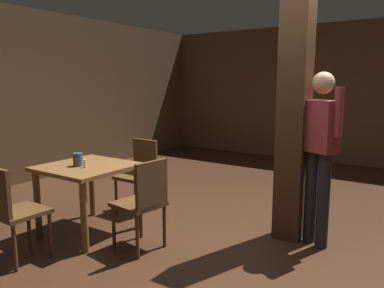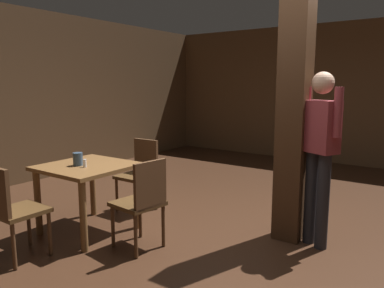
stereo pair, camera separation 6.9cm
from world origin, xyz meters
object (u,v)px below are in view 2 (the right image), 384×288
chair_north (140,171)px  napkin_cup (78,159)px  salt_shaker (85,163)px  chair_east (143,200)px  dining_table (88,177)px  standing_person (319,147)px  chair_south (11,207)px

chair_north → napkin_cup: 0.99m
chair_north → salt_shaker: bearing=-83.3°
salt_shaker → chair_east: bearing=6.5°
dining_table → chair_north: 0.87m
dining_table → chair_north: (-0.03, 0.86, -0.10)m
standing_person → napkin_cup: bearing=-152.6°
dining_table → salt_shaker: (0.08, -0.09, 0.18)m
standing_person → chair_east: bearing=-141.5°
chair_east → napkin_cup: chair_east is taller
chair_north → salt_shaker: 1.00m
chair_south → napkin_cup: 0.84m
napkin_cup → standing_person: standing_person is taller
dining_table → napkin_cup: (-0.05, -0.08, 0.20)m
chair_south → standing_person: 2.92m
napkin_cup → chair_north: bearing=89.0°
salt_shaker → standing_person: standing_person is taller
chair_north → salt_shaker: size_ratio=10.59×
napkin_cup → standing_person: 2.48m
napkin_cup → salt_shaker: (0.13, -0.01, -0.03)m
standing_person → salt_shaker: bearing=-151.0°
chair_south → salt_shaker: (0.08, 0.77, 0.28)m
dining_table → chair_south: chair_south is taller
chair_south → napkin_cup: size_ratio=6.43×
chair_north → salt_shaker: (0.11, -0.95, 0.28)m
dining_table → chair_north: size_ratio=0.99×
chair_north → standing_person: (2.18, 0.20, 0.50)m
chair_north → dining_table: bearing=-88.0°
chair_north → chair_south: size_ratio=1.00×
chair_north → chair_east: size_ratio=1.00×
dining_table → standing_person: 2.42m
chair_east → salt_shaker: chair_east is taller
chair_east → standing_person: (1.34, 1.06, 0.50)m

